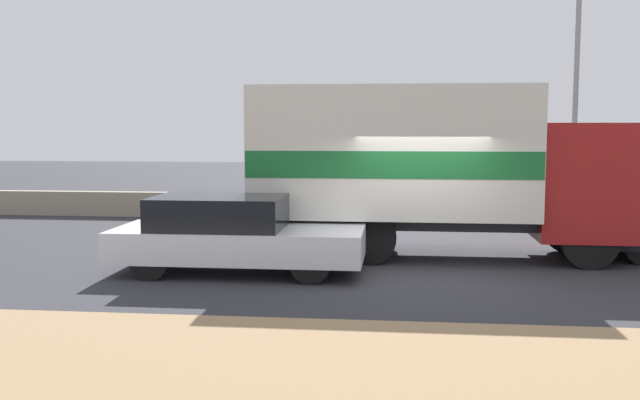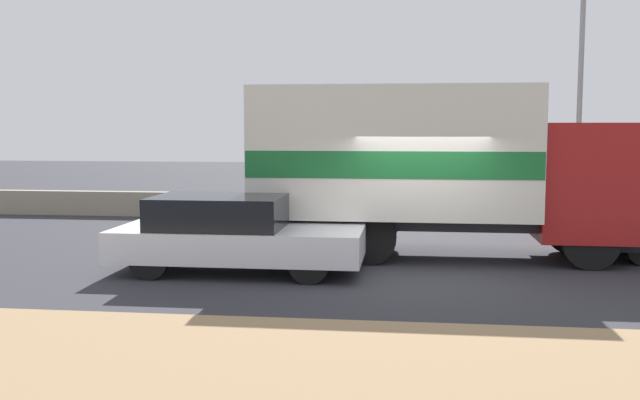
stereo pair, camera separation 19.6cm
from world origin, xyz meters
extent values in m
plane|color=#2D2D33|center=(0.00, 0.00, 0.00)|extent=(80.00, 80.00, 0.00)
cube|color=#937551|center=(0.00, -5.48, 0.02)|extent=(60.00, 4.40, 0.04)
cube|color=gray|center=(0.00, 7.68, 0.37)|extent=(60.00, 0.35, 0.73)
cylinder|color=gray|center=(4.29, 7.21, 3.95)|extent=(0.14, 0.14, 7.91)
cube|color=maroon|center=(3.16, 1.84, 1.62)|extent=(1.84, 2.15, 2.28)
cube|color=black|center=(4.06, 1.84, 2.07)|extent=(0.06, 1.83, 1.00)
cube|color=#2D2D33|center=(-0.57, 1.84, 0.76)|extent=(5.63, 1.38, 0.25)
cube|color=silver|center=(-0.57, 1.84, 2.18)|extent=(5.63, 2.52, 2.60)
cube|color=#19662D|center=(-0.57, 1.84, 1.97)|extent=(5.60, 2.54, 0.52)
cylinder|color=black|center=(3.16, 2.74, 0.53)|extent=(1.06, 0.28, 1.06)
cylinder|color=black|center=(3.16, 0.93, 0.53)|extent=(1.06, 0.28, 1.06)
cylinder|color=black|center=(-2.12, 2.74, 0.53)|extent=(1.06, 0.28, 1.06)
cylinder|color=black|center=(-2.12, 0.93, 0.53)|extent=(1.06, 0.28, 1.06)
cylinder|color=black|center=(-0.99, 2.74, 0.53)|extent=(1.06, 0.28, 1.06)
cylinder|color=black|center=(-0.99, 0.93, 0.53)|extent=(1.06, 0.28, 1.06)
cube|color=silver|center=(-3.34, -0.11, 0.55)|extent=(4.58, 1.90, 0.56)
cube|color=black|center=(-3.71, -0.11, 1.12)|extent=(2.38, 1.74, 0.59)
cylinder|color=black|center=(-1.93, 0.72, 0.35)|extent=(0.70, 0.20, 0.70)
cylinder|color=black|center=(-1.93, -0.94, 0.35)|extent=(0.70, 0.20, 0.70)
cylinder|color=black|center=(-4.76, 0.72, 0.35)|extent=(0.70, 0.20, 0.70)
cylinder|color=black|center=(-4.76, -0.94, 0.35)|extent=(0.70, 0.20, 0.70)
cylinder|color=black|center=(4.30, 3.00, 0.35)|extent=(0.69, 0.20, 0.69)
camera|label=1|loc=(-0.45, -12.84, 2.69)|focal=40.00mm
camera|label=2|loc=(-0.25, -12.82, 2.69)|focal=40.00mm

